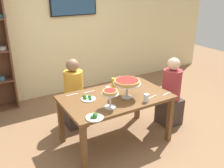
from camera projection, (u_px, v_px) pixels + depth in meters
name	position (u px, v px, depth m)	size (l,w,h in m)	color
ground_plane	(115.00, 140.00, 3.78)	(12.00, 12.00, 0.00)	#846042
rear_partition	(59.00, 27.00, 5.00)	(8.00, 0.12, 2.80)	beige
dining_table	(116.00, 102.00, 3.54)	(1.51, 0.91, 0.74)	brown
television	(73.00, 0.00, 4.88)	(0.97, 0.05, 0.60)	black
diner_far_left	(75.00, 98.00, 4.02)	(0.34, 0.34, 1.15)	#382D28
diner_head_east	(171.00, 96.00, 4.08)	(0.34, 0.34, 1.15)	#382D28
deep_dish_pizza_stand	(127.00, 83.00, 3.38)	(0.38, 0.38, 0.26)	silver
personal_pizza_stand	(110.00, 94.00, 3.11)	(0.22, 0.22, 0.24)	silver
salad_plate_near_diner	(130.00, 83.00, 3.93)	(0.21, 0.21, 0.07)	white
salad_plate_far_diner	(95.00, 117.00, 2.92)	(0.21, 0.21, 0.07)	white
salad_plate_spare	(88.00, 98.00, 3.39)	(0.20, 0.20, 0.07)	white
beer_glass_amber_tall	(114.00, 83.00, 3.74)	(0.07, 0.07, 0.16)	gold
water_glass_clear_near	(146.00, 98.00, 3.32)	(0.07, 0.07, 0.11)	white
water_glass_clear_far	(108.00, 90.00, 3.58)	(0.06, 0.06, 0.10)	white
cutlery_fork_near	(90.00, 92.00, 3.64)	(0.18, 0.02, 0.01)	silver
cutlery_knife_near	(152.00, 97.00, 3.48)	(0.18, 0.02, 0.01)	silver
cutlery_fork_far	(167.00, 94.00, 3.57)	(0.18, 0.02, 0.01)	silver
cutlery_knife_far	(72.00, 95.00, 3.54)	(0.18, 0.02, 0.01)	silver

